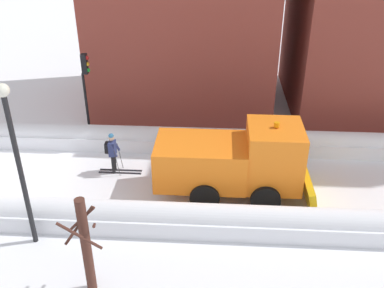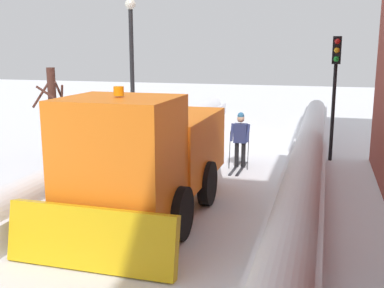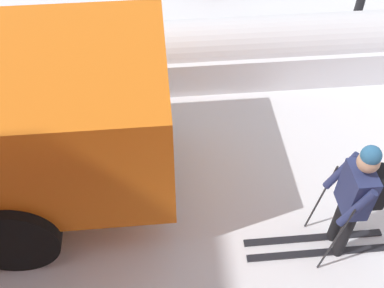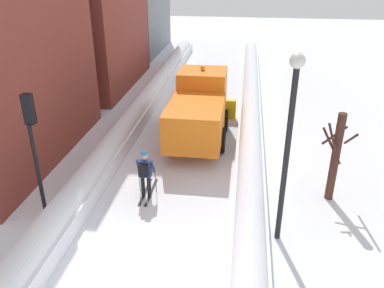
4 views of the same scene
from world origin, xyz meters
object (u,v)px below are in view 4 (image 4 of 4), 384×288
object	(u,v)px
traffic_light_pole	(33,135)
bare_tree_near	(336,156)
street_lamp	(289,131)
plow_truck	(199,109)
skier	(145,172)

from	to	relation	value
traffic_light_pole	bare_tree_near	world-z (taller)	traffic_light_pole
traffic_light_pole	street_lamp	world-z (taller)	street_lamp
traffic_light_pole	street_lamp	bearing A→B (deg)	0.08
traffic_light_pole	bare_tree_near	bearing A→B (deg)	14.89
plow_truck	skier	bearing A→B (deg)	-104.04
skier	street_lamp	xyz separation A→B (m)	(4.46, -1.68, 2.51)
plow_truck	bare_tree_near	world-z (taller)	bare_tree_near
street_lamp	skier	bearing A→B (deg)	159.39
plow_truck	street_lamp	bearing A→B (deg)	-64.44
traffic_light_pole	street_lamp	size ratio (longest dim) A/B	0.75
plow_truck	traffic_light_pole	distance (m)	8.00
street_lamp	bare_tree_near	xyz separation A→B (m)	(1.91, 2.44, -1.84)
plow_truck	street_lamp	size ratio (longest dim) A/B	1.07
skier	bare_tree_near	size ratio (longest dim) A/B	0.57
traffic_light_pole	bare_tree_near	size ratio (longest dim) A/B	1.32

